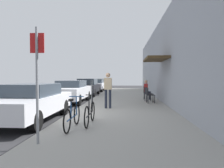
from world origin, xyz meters
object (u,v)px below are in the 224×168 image
at_px(parked_car_4, 102,83).
at_px(parked_car_0, 31,102).
at_px(cafe_chair_0, 149,94).
at_px(parked_car_1, 71,91).
at_px(cafe_chair_1, 148,93).
at_px(parking_meter, 92,90).
at_px(pedestrian_standing, 108,87).
at_px(parked_car_2, 87,87).
at_px(bicycle_1, 90,113).
at_px(parked_car_3, 96,85).
at_px(seated_patron_2, 147,89).
at_px(cafe_chair_2, 146,92).
at_px(bicycle_0, 72,116).
at_px(street_sign, 37,76).

bearing_deg(parked_car_4, parked_car_0, -90.00).
height_order(parked_car_4, cafe_chair_0, parked_car_4).
bearing_deg(cafe_chair_0, parked_car_1, 170.75).
bearing_deg(parked_car_0, cafe_chair_1, 48.35).
height_order(parked_car_4, parking_meter, parking_meter).
relative_size(cafe_chair_1, pedestrian_standing, 0.51).
bearing_deg(parked_car_2, pedestrian_standing, -72.45).
distance_m(parked_car_4, bicycle_1, 22.31).
distance_m(bicycle_1, pedestrian_standing, 3.40).
height_order(parked_car_3, seated_patron_2, seated_patron_2).
bearing_deg(bicycle_1, parked_car_4, 95.99).
bearing_deg(parked_car_1, pedestrian_standing, -48.15).
distance_m(bicycle_1, seated_patron_2, 7.80).
bearing_deg(seated_patron_2, parking_meter, -141.87).
xyz_separation_m(parked_car_3, parking_meter, (1.55, -12.06, 0.17)).
xyz_separation_m(parked_car_3, pedestrian_standing, (2.60, -13.52, 0.40)).
distance_m(parked_car_0, pedestrian_standing, 3.61).
relative_size(parked_car_4, seated_patron_2, 3.41).
xyz_separation_m(parking_meter, cafe_chair_0, (3.24, 0.66, -0.26)).
distance_m(parked_car_3, parked_car_4, 5.34).
height_order(parked_car_2, cafe_chair_2, parked_car_2).
bearing_deg(pedestrian_standing, parked_car_1, 131.85).
distance_m(seated_patron_2, pedestrian_standing, 4.64).
bearing_deg(parking_meter, bicycle_0, -86.08).
xyz_separation_m(parking_meter, cafe_chair_2, (3.24, 2.60, -0.26)).
bearing_deg(cafe_chair_0, bicycle_1, -114.34).
distance_m(cafe_chair_1, seated_patron_2, 1.15).
bearing_deg(cafe_chair_2, seated_patron_2, -12.33).
bearing_deg(bicycle_1, street_sign, -113.09).
bearing_deg(bicycle_0, parked_car_3, 96.28).
distance_m(parked_car_2, bicycle_1, 11.77).
bearing_deg(parked_car_1, parked_car_2, 90.00).
relative_size(cafe_chair_2, seated_patron_2, 0.67).
height_order(cafe_chair_0, cafe_chair_1, same).
bearing_deg(parked_car_2, cafe_chair_2, -40.88).
height_order(cafe_chair_2, seated_patron_2, seated_patron_2).
bearing_deg(bicycle_0, parking_meter, 93.92).
bearing_deg(street_sign, parked_car_0, 118.26).
xyz_separation_m(parking_meter, seated_patron_2, (3.30, 2.59, -0.07)).
bearing_deg(seated_patron_2, parked_car_1, -166.67).
bearing_deg(cafe_chair_2, cafe_chair_1, -89.97).
relative_size(parked_car_1, bicycle_0, 2.57).
bearing_deg(parking_meter, pedestrian_standing, -54.33).
bearing_deg(cafe_chair_1, parking_meter, -155.83).
height_order(street_sign, cafe_chair_0, street_sign).
distance_m(parked_car_3, bicycle_0, 17.52).
height_order(parked_car_0, bicycle_0, parked_car_0).
xyz_separation_m(parked_car_0, parked_car_4, (0.00, 21.33, 0.00)).
height_order(parked_car_1, parked_car_3, parked_car_1).
xyz_separation_m(street_sign, cafe_chair_0, (3.29, 7.39, -1.02)).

